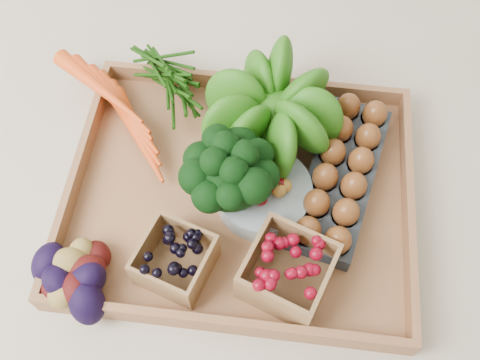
# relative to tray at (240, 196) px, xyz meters

# --- Properties ---
(ground) EXTENTS (4.00, 4.00, 0.00)m
(ground) POSITION_rel_tray_xyz_m (0.00, 0.00, -0.01)
(ground) COLOR beige
(ground) RESTS_ON ground
(tray) EXTENTS (0.55, 0.45, 0.01)m
(tray) POSITION_rel_tray_xyz_m (0.00, 0.00, 0.00)
(tray) COLOR #9F6B43
(tray) RESTS_ON ground
(carrots) EXTENTS (0.21, 0.15, 0.05)m
(carrots) POSITION_rel_tray_xyz_m (-0.21, 0.12, 0.03)
(carrots) COLOR #EE4A14
(carrots) RESTS_ON tray
(lettuce) EXTENTS (0.16, 0.16, 0.16)m
(lettuce) POSITION_rel_tray_xyz_m (0.04, 0.12, 0.09)
(lettuce) COLOR #21500C
(lettuce) RESTS_ON tray
(broccoli) EXTENTS (0.15, 0.15, 0.11)m
(broccoli) POSITION_rel_tray_xyz_m (-0.01, -0.02, 0.06)
(broccoli) COLOR black
(broccoli) RESTS_ON tray
(cherry_bowl) EXTENTS (0.15, 0.15, 0.04)m
(cherry_bowl) POSITION_rel_tray_xyz_m (0.04, -0.01, 0.03)
(cherry_bowl) COLOR #8C9EA5
(cherry_bowl) RESTS_ON tray
(egg_carton) EXTENTS (0.17, 0.31, 0.03)m
(egg_carton) POSITION_rel_tray_xyz_m (0.16, 0.04, 0.02)
(egg_carton) COLOR #383F47
(egg_carton) RESTS_ON tray
(potatoes) EXTENTS (0.14, 0.14, 0.08)m
(potatoes) POSITION_rel_tray_xyz_m (-0.22, -0.18, 0.05)
(potatoes) COLOR #360908
(potatoes) RESTS_ON tray
(punnet_blackberry) EXTENTS (0.13, 0.13, 0.07)m
(punnet_blackberry) POSITION_rel_tray_xyz_m (-0.08, -0.14, 0.04)
(punnet_blackberry) COLOR black
(punnet_blackberry) RESTS_ON tray
(punnet_raspberry) EXTENTS (0.15, 0.15, 0.08)m
(punnet_raspberry) POSITION_rel_tray_xyz_m (0.09, -0.14, 0.05)
(punnet_raspberry) COLOR maroon
(punnet_raspberry) RESTS_ON tray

